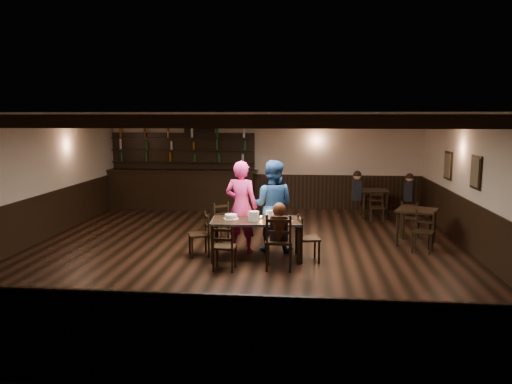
# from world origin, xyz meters

# --- Properties ---
(ground) EXTENTS (10.00, 10.00, 0.00)m
(ground) POSITION_xyz_m (0.00, 0.00, 0.00)
(ground) COLOR black
(ground) RESTS_ON ground
(room_shell) EXTENTS (9.02, 10.02, 2.71)m
(room_shell) POSITION_xyz_m (0.01, 0.04, 1.75)
(room_shell) COLOR beige
(room_shell) RESTS_ON ground
(dining_table) EXTENTS (1.74, 0.96, 0.75)m
(dining_table) POSITION_xyz_m (0.29, -0.34, 0.68)
(dining_table) COLOR black
(dining_table) RESTS_ON ground
(chair_near_left) EXTENTS (0.40, 0.38, 0.83)m
(chair_near_left) POSITION_xyz_m (-0.20, -1.14, 0.48)
(chair_near_left) COLOR black
(chair_near_left) RESTS_ON ground
(chair_near_right) EXTENTS (0.47, 0.45, 1.00)m
(chair_near_right) POSITION_xyz_m (0.75, -1.02, 0.59)
(chair_near_right) COLOR black
(chair_near_right) RESTS_ON ground
(chair_end_left) EXTENTS (0.49, 0.50, 0.83)m
(chair_end_left) POSITION_xyz_m (-0.76, -0.21, 0.49)
(chair_end_left) COLOR black
(chair_end_left) RESTS_ON ground
(chair_end_right) EXTENTS (0.46, 0.47, 0.86)m
(chair_end_right) POSITION_xyz_m (1.19, -0.42, 0.50)
(chair_end_right) COLOR black
(chair_end_right) RESTS_ON ground
(chair_far_pushed) EXTENTS (0.53, 0.53, 0.83)m
(chair_far_pushed) POSITION_xyz_m (-0.55, 0.94, 0.49)
(chair_far_pushed) COLOR black
(chair_far_pushed) RESTS_ON ground
(woman_pink) EXTENTS (0.75, 0.58, 1.81)m
(woman_pink) POSITION_xyz_m (-0.06, 0.18, 0.91)
(woman_pink) COLOR #FF3A7B
(woman_pink) RESTS_ON ground
(man_blue) EXTENTS (0.95, 0.78, 1.82)m
(man_blue) POSITION_xyz_m (0.54, 0.29, 0.91)
(man_blue) COLOR navy
(man_blue) RESTS_ON ground
(seated_person) EXTENTS (0.31, 0.46, 0.76)m
(seated_person) POSITION_xyz_m (0.75, -0.95, 0.80)
(seated_person) COLOR black
(seated_person) RESTS_ON ground
(cake) EXTENTS (0.28, 0.28, 0.09)m
(cake) POSITION_xyz_m (-0.19, -0.30, 0.79)
(cake) COLOR white
(cake) RESTS_ON dining_table
(plate_stack_a) EXTENTS (0.19, 0.19, 0.18)m
(plate_stack_a) POSITION_xyz_m (0.26, -0.43, 0.84)
(plate_stack_a) COLOR white
(plate_stack_a) RESTS_ON dining_table
(plate_stack_b) EXTENTS (0.15, 0.15, 0.17)m
(plate_stack_b) POSITION_xyz_m (0.54, -0.27, 0.84)
(plate_stack_b) COLOR white
(plate_stack_b) RESTS_ON dining_table
(tea_light) EXTENTS (0.05, 0.05, 0.06)m
(tea_light) POSITION_xyz_m (0.37, -0.22, 0.78)
(tea_light) COLOR #A5A8AD
(tea_light) RESTS_ON dining_table
(salt_shaker) EXTENTS (0.04, 0.04, 0.10)m
(salt_shaker) POSITION_xyz_m (0.65, -0.37, 0.80)
(salt_shaker) COLOR silver
(salt_shaker) RESTS_ON dining_table
(pepper_shaker) EXTENTS (0.04, 0.04, 0.10)m
(pepper_shaker) POSITION_xyz_m (0.71, -0.40, 0.80)
(pepper_shaker) COLOR #A5A8AD
(pepper_shaker) RESTS_ON dining_table
(drink_glass) EXTENTS (0.08, 0.08, 0.12)m
(drink_glass) POSITION_xyz_m (0.54, -0.16, 0.81)
(drink_glass) COLOR silver
(drink_glass) RESTS_ON dining_table
(menu_red) EXTENTS (0.30, 0.26, 0.00)m
(menu_red) POSITION_xyz_m (0.85, -0.38, 0.75)
(menu_red) COLOR maroon
(menu_red) RESTS_ON dining_table
(menu_blue) EXTENTS (0.32, 0.29, 0.00)m
(menu_blue) POSITION_xyz_m (0.81, -0.17, 0.75)
(menu_blue) COLOR #0D1845
(menu_blue) RESTS_ON dining_table
(bar_counter) EXTENTS (4.45, 0.70, 2.20)m
(bar_counter) POSITION_xyz_m (-2.40, 4.72, 0.73)
(bar_counter) COLOR black
(bar_counter) RESTS_ON ground
(back_table_a) EXTENTS (1.01, 1.01, 0.75)m
(back_table_a) POSITION_xyz_m (3.53, 1.08, 0.65)
(back_table_a) COLOR black
(back_table_a) RESTS_ON ground
(back_table_b) EXTENTS (0.72, 0.72, 0.75)m
(back_table_b) POSITION_xyz_m (3.02, 3.87, 0.64)
(back_table_b) COLOR black
(back_table_b) RESTS_ON ground
(bg_patron_left) EXTENTS (0.23, 0.38, 0.78)m
(bg_patron_left) POSITION_xyz_m (2.57, 3.90, 0.86)
(bg_patron_left) COLOR black
(bg_patron_left) RESTS_ON ground
(bg_patron_right) EXTENTS (0.31, 0.40, 0.73)m
(bg_patron_right) POSITION_xyz_m (3.92, 3.90, 0.83)
(bg_patron_right) COLOR black
(bg_patron_right) RESTS_ON ground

